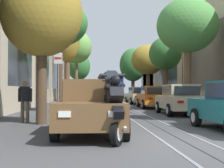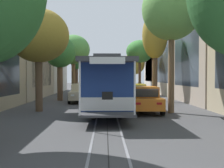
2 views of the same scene
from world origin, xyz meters
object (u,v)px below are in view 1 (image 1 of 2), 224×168
(parked_car_beige_second_right, at_px, (180,99))
(street_tree_kerb_left_far, at_px, (79,67))
(pedestrian_on_left_pavement, at_px, (25,99))
(parked_car_brown_near_left, at_px, (91,107))
(parked_car_blue_second_left, at_px, (93,99))
(street_tree_kerb_left_near, at_px, (42,15))
(cable_car_trolley, at_px, (110,87))
(parked_car_yellow_fourth_left, at_px, (89,95))
(street_tree_kerb_left_mid, at_px, (67,40))
(street_tree_kerb_left_second, at_px, (60,24))
(street_sign_post, at_px, (58,78))
(parked_car_orange_fifth_left, at_px, (90,94))
(motorcycle_with_rider, at_px, (114,104))
(street_tree_kerb_right_second, at_px, (187,26))
(street_tree_kerb_right_far, at_px, (133,65))
(fire_hydrant, at_px, (61,109))
(parked_car_red_mid_left, at_px, (92,97))
(parked_car_orange_mid_right, at_px, (153,97))
(parked_car_beige_fourth_right, at_px, (138,95))
(street_tree_kerb_left_fourth, at_px, (76,47))
(street_tree_kerb_right_fourth, at_px, (148,60))
(street_tree_kerb_right_mid, at_px, (165,55))

(parked_car_beige_second_right, distance_m, street_tree_kerb_left_far, 28.90)
(parked_car_beige_second_right, xyz_separation_m, pedestrian_on_left_pavement, (-7.29, -3.49, 0.14))
(parked_car_brown_near_left, height_order, parked_car_blue_second_left, same)
(street_tree_kerb_left_near, height_order, cable_car_trolley, street_tree_kerb_left_near)
(parked_car_yellow_fourth_left, relative_size, street_tree_kerb_left_mid, 0.55)
(street_tree_kerb_left_second, bearing_deg, street_sign_post, -85.35)
(parked_car_yellow_fourth_left, height_order, parked_car_beige_second_right, same)
(cable_car_trolley, bearing_deg, parked_car_yellow_fourth_left, -109.71)
(parked_car_blue_second_left, bearing_deg, parked_car_yellow_fourth_left, 91.20)
(street_sign_post, bearing_deg, parked_car_yellow_fourth_left, 85.32)
(parked_car_orange_fifth_left, height_order, street_tree_kerb_left_second, street_tree_kerb_left_second)
(parked_car_brown_near_left, xyz_separation_m, motorcycle_with_rider, (0.55, -1.63, 0.14))
(street_tree_kerb_left_second, relative_size, street_tree_kerb_right_second, 0.93)
(parked_car_orange_fifth_left, distance_m, street_sign_post, 21.86)
(street_tree_kerb_left_far, bearing_deg, parked_car_orange_fifth_left, -79.42)
(parked_car_yellow_fourth_left, height_order, street_tree_kerb_right_far, street_tree_kerb_right_far)
(parked_car_beige_second_right, bearing_deg, motorcycle_with_rider, -116.24)
(fire_hydrant, bearing_deg, parked_car_orange_fifth_left, 86.25)
(parked_car_brown_near_left, height_order, street_tree_kerb_left_second, street_tree_kerb_left_second)
(street_tree_kerb_left_near, distance_m, street_tree_kerb_right_second, 11.01)
(parked_car_red_mid_left, xyz_separation_m, pedestrian_on_left_pavement, (-2.70, -10.22, 0.14))
(parked_car_red_mid_left, height_order, street_tree_kerb_right_far, street_tree_kerb_right_far)
(parked_car_orange_mid_right, relative_size, street_tree_kerb_left_mid, 0.55)
(parked_car_brown_near_left, distance_m, parked_car_orange_mid_right, 13.45)
(parked_car_yellow_fourth_left, distance_m, street_tree_kerb_left_mid, 5.51)
(street_tree_kerb_right_second, relative_size, pedestrian_on_left_pavement, 4.32)
(parked_car_beige_fourth_right, bearing_deg, street_tree_kerb_left_fourth, 130.85)
(street_tree_kerb_right_second, relative_size, street_tree_kerb_right_fourth, 1.11)
(parked_car_orange_mid_right, height_order, street_tree_kerb_right_far, street_tree_kerb_right_far)
(parked_car_red_mid_left, relative_size, street_tree_kerb_left_mid, 0.55)
(parked_car_orange_mid_right, distance_m, street_tree_kerb_right_second, 5.50)
(cable_car_trolley, bearing_deg, street_tree_kerb_right_fourth, -18.30)
(street_tree_kerb_right_fourth, height_order, fire_hydrant, street_tree_kerb_right_fourth)
(street_tree_kerb_right_second, distance_m, street_tree_kerb_right_fourth, 15.24)
(street_tree_kerb_left_second, xyz_separation_m, street_tree_kerb_left_fourth, (0.25, 16.91, 0.92))
(fire_hydrant, relative_size, street_sign_post, 0.28)
(parked_car_yellow_fourth_left, height_order, cable_car_trolley, cable_car_trolley)
(parked_car_beige_second_right, relative_size, street_tree_kerb_right_mid, 0.74)
(street_tree_kerb_right_second, bearing_deg, street_tree_kerb_left_second, -174.75)
(parked_car_orange_fifth_left, height_order, parked_car_beige_second_right, same)
(street_sign_post, bearing_deg, parked_car_blue_second_left, 59.39)
(parked_car_brown_near_left, height_order, street_tree_kerb_right_mid, street_tree_kerb_right_mid)
(street_tree_kerb_right_fourth, bearing_deg, parked_car_beige_second_right, -95.74)
(parked_car_beige_second_right, xyz_separation_m, street_tree_kerb_right_fourth, (1.87, 18.57, 3.91))
(street_tree_kerb_left_near, relative_size, street_tree_kerb_left_fourth, 0.72)
(motorcycle_with_rider, relative_size, street_sign_post, 0.63)
(street_sign_post, bearing_deg, street_tree_kerb_left_second, 94.65)
(street_tree_kerb_left_mid, bearing_deg, parked_car_brown_near_left, -83.67)
(street_tree_kerb_right_second, xyz_separation_m, fire_hydrant, (-7.54, -4.96, -4.95))
(parked_car_brown_near_left, relative_size, street_sign_post, 1.48)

